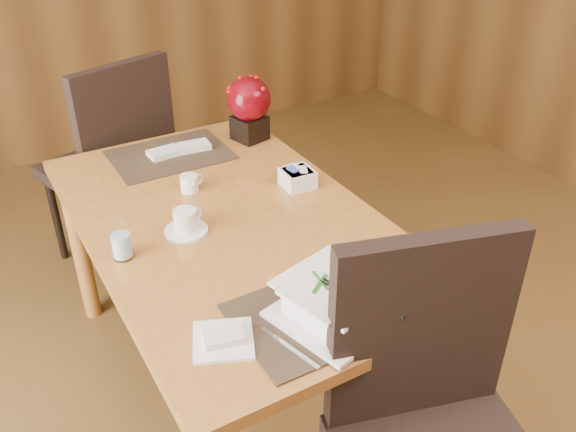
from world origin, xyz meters
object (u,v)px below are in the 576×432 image
water_glass (120,236)px  creamer_jug (189,183)px  berry_decor (249,105)px  coffee_cup (186,223)px  near_chair (435,423)px  dining_table (232,243)px  far_chair (115,157)px  soup_setting (335,301)px  bread_plate (223,340)px  sugar_caddy (298,178)px

water_glass → creamer_jug: bearing=40.5°
creamer_jug → berry_decor: bearing=25.0°
coffee_cup → near_chair: (0.28, -0.89, -0.19)m
dining_table → far_chair: (-0.12, 0.98, -0.06)m
dining_table → soup_setting: bearing=-87.7°
creamer_jug → water_glass: bearing=-150.9°
far_chair → berry_decor: bearing=118.2°
soup_setting → near_chair: near_chair is taller
berry_decor → water_glass: bearing=-141.6°
water_glass → far_chair: size_ratio=0.14×
dining_table → soup_setting: soup_setting is taller
soup_setting → near_chair: (0.10, -0.31, -0.21)m
soup_setting → bread_plate: bearing=153.0°
dining_table → berry_decor: berry_decor is taller
creamer_jug → berry_decor: berry_decor is taller
far_chair → near_chair: bearing=79.4°
coffee_cup → bread_plate: bearing=-102.2°
creamer_jug → sugar_caddy: (0.35, -0.17, 0.00)m
coffee_cup → bread_plate: size_ratio=0.93×
berry_decor → near_chair: 1.47m
berry_decor → bread_plate: size_ratio=1.78×
near_chair → far_chair: (-0.24, 1.87, -0.01)m
dining_table → coffee_cup: (-0.15, -0.00, 0.13)m
berry_decor → far_chair: size_ratio=0.25×
bread_plate → near_chair: bearing=-43.6°
bread_plate → far_chair: bearing=84.3°
bread_plate → near_chair: 0.56m
coffee_cup → water_glass: size_ratio=0.94×
creamer_jug → far_chair: size_ratio=0.08×
near_chair → soup_setting: bearing=124.0°
near_chair → far_chair: near_chair is taller
soup_setting → far_chair: bearing=80.6°
near_chair → far_chair: bearing=113.6°
dining_table → water_glass: water_glass is taller
soup_setting → creamer_jug: bearing=79.9°
sugar_caddy → bread_plate: sugar_caddy is taller
water_glass → bread_plate: (0.10, -0.48, -0.07)m
soup_setting → creamer_jug: size_ratio=4.08×
far_chair → sugar_caddy: bearing=97.4°
soup_setting → far_chair: far_chair is taller
near_chair → berry_decor: bearing=97.2°
coffee_cup → far_chair: bearing=87.8°
soup_setting → near_chair: size_ratio=0.32×
coffee_cup → berry_decor: (0.50, 0.53, 0.12)m
water_glass → sugar_caddy: 0.69m
berry_decor → near_chair: bearing=-99.0°
dining_table → near_chair: 0.90m
water_glass → berry_decor: (0.72, 0.57, 0.08)m
dining_table → creamer_jug: bearing=99.6°
sugar_caddy → far_chair: far_chair is taller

